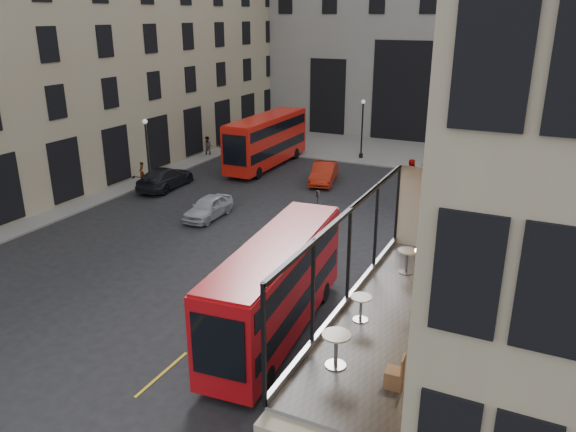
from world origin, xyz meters
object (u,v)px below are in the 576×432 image
at_px(traffic_light_far, 241,136).
at_px(cafe_chair_b, 421,313).
at_px(cafe_chair_c, 436,314).
at_px(cafe_chair_d, 452,278).
at_px(cyclist, 291,230).
at_px(car_c, 165,178).
at_px(pedestrian_e, 142,172).
at_px(traffic_light_near, 317,216).
at_px(cafe_table_near, 336,345).
at_px(pedestrian_b, 300,142).
at_px(bus_near, 276,283).
at_px(car_b, 324,173).
at_px(bus_far, 267,139).
at_px(pedestrian_a, 208,147).
at_px(cafe_table_far, 407,258).
at_px(car_a, 208,207).
at_px(street_lamp_b, 362,133).
at_px(pedestrian_d, 411,171).
at_px(street_lamp_a, 148,159).
at_px(bicycle, 287,242).
at_px(cafe_chair_a, 395,377).
at_px(pedestrian_c, 428,166).

bearing_deg(traffic_light_far, cafe_chair_b, -51.80).
height_order(cafe_chair_c, cafe_chair_d, cafe_chair_c).
distance_m(traffic_light_far, cyclist, 18.82).
xyz_separation_m(car_c, pedestrian_e, (-2.68, 0.54, 0.00)).
relative_size(traffic_light_near, cafe_table_near, 4.43).
xyz_separation_m(traffic_light_far, pedestrian_e, (-4.00, -8.52, -1.63)).
bearing_deg(pedestrian_b, bus_near, -123.21).
relative_size(car_b, pedestrian_b, 2.74).
xyz_separation_m(bus_far, cafe_chair_b, (19.56, -28.08, 2.44)).
distance_m(cyclist, pedestrian_a, 22.03).
bearing_deg(pedestrian_e, cafe_table_far, 34.27).
bearing_deg(car_a, cafe_chair_d, -36.88).
distance_m(car_a, cyclist, 6.73).
distance_m(street_lamp_b, cyclist, 20.81).
distance_m(traffic_light_near, pedestrian_b, 25.09).
relative_size(car_b, cafe_table_near, 5.56).
xyz_separation_m(cyclist, pedestrian_d, (3.19, 14.83, 0.20)).
distance_m(pedestrian_b, cafe_chair_c, 39.84).
xyz_separation_m(traffic_light_near, street_lamp_b, (-5.00, 22.00, -0.03)).
bearing_deg(cafe_chair_c, street_lamp_a, 143.73).
height_order(traffic_light_near, car_b, traffic_light_near).
bearing_deg(bicycle, car_a, 59.23).
height_order(cyclist, pedestrian_d, pedestrian_d).
bearing_deg(pedestrian_a, pedestrian_d, -13.93).
height_order(traffic_light_near, cafe_chair_c, cafe_chair_c).
bearing_deg(pedestrian_b, cafe_table_far, -116.25).
relative_size(bus_near, pedestrian_a, 5.58).
bearing_deg(bus_near, cafe_chair_a, -47.92).
height_order(traffic_light_near, cafe_table_far, cafe_table_far).
relative_size(cafe_table_far, cafe_chair_c, 0.88).
relative_size(cafe_chair_a, cafe_chair_b, 0.88).
height_order(bicycle, pedestrian_e, pedestrian_e).
height_order(bicycle, pedestrian_b, pedestrian_b).
bearing_deg(car_c, cyclist, 153.12).
distance_m(street_lamp_a, cafe_table_far, 27.75).
relative_size(bus_near, cafe_chair_c, 11.59).
bearing_deg(pedestrian_c, cafe_chair_a, 80.60).
relative_size(pedestrian_d, pedestrian_e, 1.20).
height_order(traffic_light_far, pedestrian_d, traffic_light_far).
height_order(street_lamp_a, cafe_chair_b, cafe_chair_b).
relative_size(pedestrian_d, cafe_table_far, 2.46).
distance_m(traffic_light_near, street_lamp_a, 17.09).
xyz_separation_m(pedestrian_a, cafe_chair_a, (26.27, -31.93, 3.92)).
relative_size(street_lamp_b, pedestrian_b, 3.07).
relative_size(traffic_light_far, car_c, 0.69).
xyz_separation_m(bus_near, car_c, (-16.82, 14.59, -1.48)).
bearing_deg(cafe_chair_d, cafe_table_near, -106.78).
bearing_deg(pedestrian_e, car_a, 41.39).
relative_size(car_c, pedestrian_e, 3.43).
bearing_deg(traffic_light_far, pedestrian_a, 168.90).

